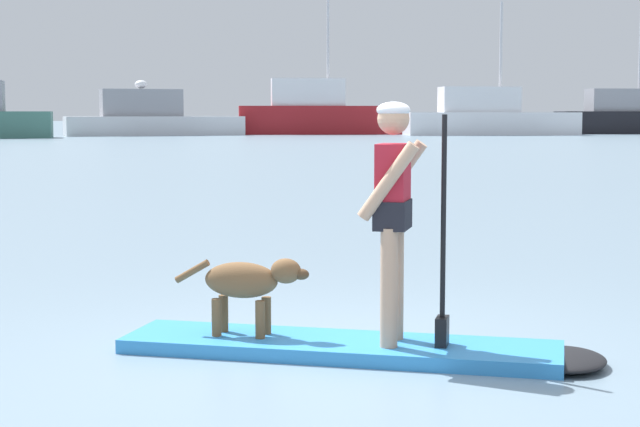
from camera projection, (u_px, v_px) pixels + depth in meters
ground_plane at (340, 354)px, 7.20m from camera, size 400.00×400.00×0.00m
paddleboard at (371, 349)px, 7.14m from camera, size 3.39×1.91×0.10m
person_paddler at (395, 205)px, 7.00m from camera, size 0.68×0.59×1.67m
dog at (248, 283)px, 7.31m from camera, size 0.96×0.45×0.57m
moored_boat_far_port at (151, 118)px, 74.66m from camera, size 13.25×5.25×4.03m
moored_boat_outer at (317, 113)px, 78.77m from camera, size 12.61×2.97×11.24m
moored_boat_far_starboard at (488, 117)px, 76.17m from camera, size 13.01×3.56×9.89m
moored_boat_starboard at (629, 117)px, 80.90m from camera, size 11.86×3.26×9.82m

